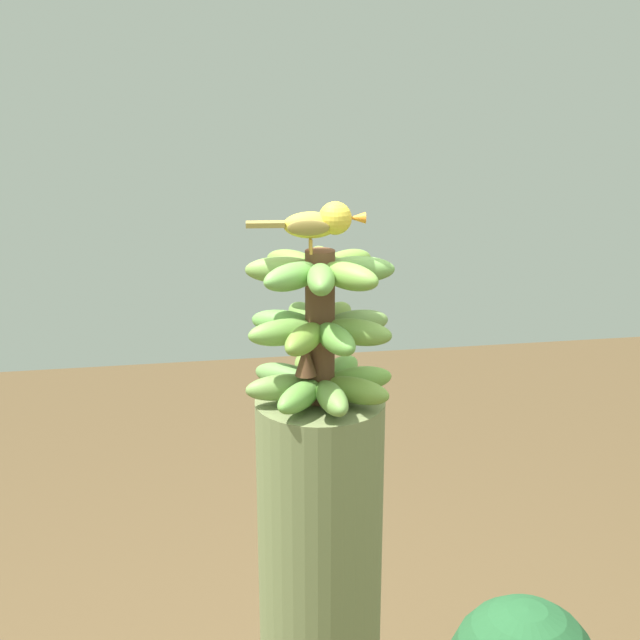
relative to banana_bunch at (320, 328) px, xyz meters
The scene contains 2 objects.
banana_bunch is the anchor object (origin of this frame).
perched_bird 0.18m from the banana_bunch, 84.01° to the left, with size 0.19×0.06×0.08m.
Camera 1 is at (0.23, 1.39, 1.94)m, focal length 49.98 mm.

